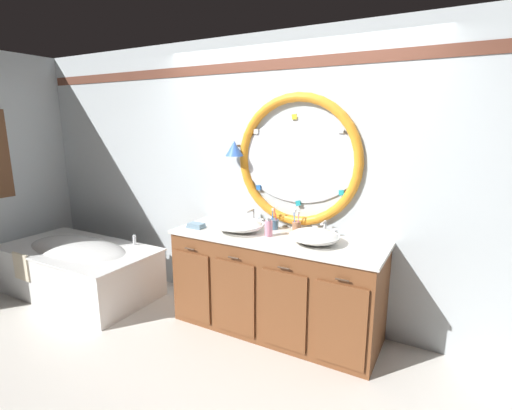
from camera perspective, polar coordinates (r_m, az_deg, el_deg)
name	(u,v)px	position (r m, az deg, el deg)	size (l,w,h in m)	color
ground_plane	(257,340)	(3.43, 0.08, -19.81)	(14.00, 14.00, 0.00)	silver
back_wall_assembly	(288,179)	(3.46, 4.91, 3.93)	(6.40, 0.26, 2.60)	silver
vanity_counter	(275,283)	(3.39, 2.94, -11.82)	(1.85, 0.66, 0.88)	brown
bathtub	(79,265)	(4.53, -25.29, -8.28)	(1.72, 0.89, 0.63)	white
sink_basin_left	(239,224)	(3.36, -2.63, -2.97)	(0.46, 0.46, 0.12)	white
sink_basin_right	(314,236)	(3.06, 8.85, -4.70)	(0.41, 0.41, 0.12)	white
faucet_set_left	(253,218)	(3.56, -0.52, -2.01)	(0.23, 0.15, 0.16)	silver
faucet_set_right	(325,229)	(3.29, 10.39, -3.65)	(0.23, 0.12, 0.13)	silver
toothbrush_holder_left	(274,224)	(3.43, 2.71, -2.82)	(0.09, 0.09, 0.22)	slate
toothbrush_holder_right	(297,226)	(3.34, 6.17, -3.23)	(0.08, 0.08, 0.20)	#996647
soap_dispenser	(268,228)	(3.21, 1.90, -3.49)	(0.07, 0.07, 0.17)	pink
folded_hand_towel	(196,226)	(3.51, -9.07, -3.11)	(0.15, 0.10, 0.04)	#7593A8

